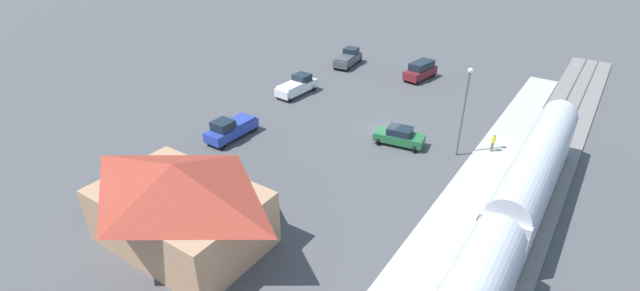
{
  "coord_description": "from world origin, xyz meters",
  "views": [
    {
      "loc": [
        -16.69,
        36.49,
        20.36
      ],
      "look_at": [
        2.82,
        7.64,
        1.0
      ],
      "focal_mm": 25.47,
      "sensor_mm": 36.0,
      "label": 1
    }
  ],
  "objects_px": {
    "sedan_green": "(399,136)",
    "light_pole_near_platform": "(465,103)",
    "pickup_white": "(297,86)",
    "pickup_blue": "(231,128)",
    "pedestrian_on_platform": "(493,141)",
    "pickup_charcoal": "(348,58)",
    "suv_maroon": "(421,70)",
    "station_building": "(179,202)"
  },
  "relations": [
    {
      "from": "light_pole_near_platform",
      "to": "pedestrian_on_platform",
      "type": "bearing_deg",
      "value": -142.45
    },
    {
      "from": "light_pole_near_platform",
      "to": "pickup_charcoal",
      "type": "bearing_deg",
      "value": -36.9
    },
    {
      "from": "station_building",
      "to": "sedan_green",
      "type": "bearing_deg",
      "value": -106.88
    },
    {
      "from": "pickup_white",
      "to": "pickup_charcoal",
      "type": "xyz_separation_m",
      "value": [
        0.31,
        -11.99,
        0.0
      ]
    },
    {
      "from": "station_building",
      "to": "light_pole_near_platform",
      "type": "height_order",
      "value": "light_pole_near_platform"
    },
    {
      "from": "pickup_white",
      "to": "pickup_charcoal",
      "type": "bearing_deg",
      "value": -88.51
    },
    {
      "from": "station_building",
      "to": "pickup_white",
      "type": "bearing_deg",
      "value": -70.03
    },
    {
      "from": "pickup_blue",
      "to": "sedan_green",
      "type": "bearing_deg",
      "value": -150.55
    },
    {
      "from": "station_building",
      "to": "pedestrian_on_platform",
      "type": "xyz_separation_m",
      "value": [
        -13.68,
        -23.13,
        -1.8
      ]
    },
    {
      "from": "pedestrian_on_platform",
      "to": "suv_maroon",
      "type": "distance_m",
      "value": 19.01
    },
    {
      "from": "suv_maroon",
      "to": "pickup_blue",
      "type": "bearing_deg",
      "value": 71.08
    },
    {
      "from": "pickup_charcoal",
      "to": "pickup_white",
      "type": "bearing_deg",
      "value": 91.49
    },
    {
      "from": "suv_maroon",
      "to": "pickup_blue",
      "type": "xyz_separation_m",
      "value": [
        8.51,
        24.83,
        -0.12
      ]
    },
    {
      "from": "pickup_charcoal",
      "to": "pickup_blue",
      "type": "height_order",
      "value": "same"
    },
    {
      "from": "station_building",
      "to": "pickup_charcoal",
      "type": "distance_m",
      "value": 37.78
    },
    {
      "from": "station_building",
      "to": "suv_maroon",
      "type": "xyz_separation_m",
      "value": [
        -0.89,
        -37.19,
        -1.94
      ]
    },
    {
      "from": "pedestrian_on_platform",
      "to": "light_pole_near_platform",
      "type": "distance_m",
      "value": 4.92
    },
    {
      "from": "station_building",
      "to": "sedan_green",
      "type": "distance_m",
      "value": 21.13
    },
    {
      "from": "pickup_charcoal",
      "to": "suv_maroon",
      "type": "height_order",
      "value": "suv_maroon"
    },
    {
      "from": "pedestrian_on_platform",
      "to": "pickup_white",
      "type": "height_order",
      "value": "pickup_white"
    },
    {
      "from": "pickup_charcoal",
      "to": "pedestrian_on_platform",
      "type": "bearing_deg",
      "value": 149.61
    },
    {
      "from": "pedestrian_on_platform",
      "to": "pickup_blue",
      "type": "relative_size",
      "value": 0.32
    },
    {
      "from": "pedestrian_on_platform",
      "to": "sedan_green",
      "type": "height_order",
      "value": "pedestrian_on_platform"
    },
    {
      "from": "suv_maroon",
      "to": "light_pole_near_platform",
      "type": "distance_m",
      "value": 19.41
    },
    {
      "from": "suv_maroon",
      "to": "light_pole_near_platform",
      "type": "relative_size",
      "value": 0.64
    },
    {
      "from": "suv_maroon",
      "to": "pedestrian_on_platform",
      "type": "bearing_deg",
      "value": 132.3
    },
    {
      "from": "pickup_white",
      "to": "pickup_charcoal",
      "type": "height_order",
      "value": "same"
    },
    {
      "from": "station_building",
      "to": "sedan_green",
      "type": "height_order",
      "value": "station_building"
    },
    {
      "from": "pedestrian_on_platform",
      "to": "sedan_green",
      "type": "xyz_separation_m",
      "value": [
        7.58,
        3.02,
        -0.4
      ]
    },
    {
      "from": "pedestrian_on_platform",
      "to": "suv_maroon",
      "type": "relative_size",
      "value": 0.33
    },
    {
      "from": "station_building",
      "to": "light_pole_near_platform",
      "type": "distance_m",
      "value": 24.08
    },
    {
      "from": "light_pole_near_platform",
      "to": "suv_maroon",
      "type": "bearing_deg",
      "value": -57.14
    },
    {
      "from": "pickup_charcoal",
      "to": "light_pole_near_platform",
      "type": "relative_size",
      "value": 0.69
    },
    {
      "from": "pedestrian_on_platform",
      "to": "sedan_green",
      "type": "relative_size",
      "value": 0.36
    },
    {
      "from": "pickup_white",
      "to": "suv_maroon",
      "type": "bearing_deg",
      "value": -127.91
    },
    {
      "from": "pedestrian_on_platform",
      "to": "pickup_white",
      "type": "distance_m",
      "value": 22.66
    },
    {
      "from": "sedan_green",
      "to": "light_pole_near_platform",
      "type": "bearing_deg",
      "value": -167.67
    },
    {
      "from": "pickup_blue",
      "to": "suv_maroon",
      "type": "bearing_deg",
      "value": -108.92
    },
    {
      "from": "pickup_white",
      "to": "pickup_blue",
      "type": "bearing_deg",
      "value": 96.09
    },
    {
      "from": "station_building",
      "to": "pickup_blue",
      "type": "bearing_deg",
      "value": -58.32
    },
    {
      "from": "pickup_charcoal",
      "to": "suv_maroon",
      "type": "xyz_separation_m",
      "value": [
        -10.13,
        -0.62,
        0.12
      ]
    },
    {
      "from": "pickup_blue",
      "to": "light_pole_near_platform",
      "type": "xyz_separation_m",
      "value": [
        -18.83,
        -8.87,
        4.05
      ]
    }
  ]
}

